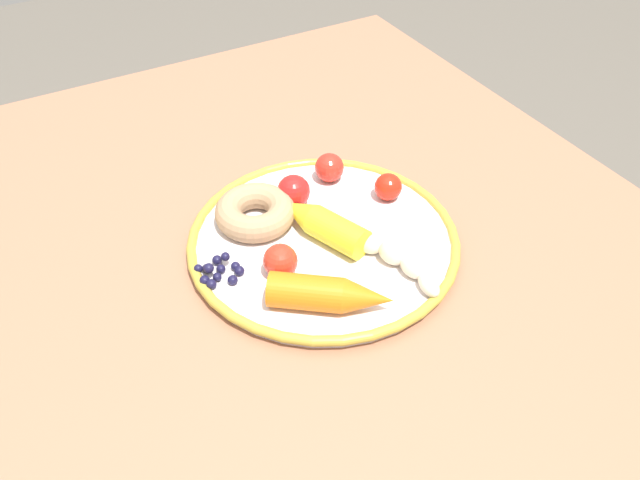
{
  "coord_description": "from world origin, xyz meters",
  "views": [
    {
      "loc": [
        -0.47,
        0.29,
        1.28
      ],
      "look_at": [
        0.05,
        0.0,
        0.75
      ],
      "focal_mm": 36.95,
      "sensor_mm": 36.0,
      "label": 1
    }
  ],
  "objects_px": {
    "plate": "(320,242)",
    "banana": "(391,256)",
    "tomato_mid": "(329,168)",
    "tomato_far": "(388,187)",
    "carrot_yellow": "(321,223)",
    "blueberry_pile": "(218,271)",
    "carrot_orange": "(331,295)",
    "donut": "(255,212)",
    "tomato_near": "(280,261)",
    "tomato_extra": "(296,190)",
    "dining_table": "(341,316)"
  },
  "relations": [
    {
      "from": "banana",
      "to": "tomato_far",
      "type": "distance_m",
      "value": 0.12
    },
    {
      "from": "blueberry_pile",
      "to": "tomato_far",
      "type": "distance_m",
      "value": 0.25
    },
    {
      "from": "plate",
      "to": "tomato_near",
      "type": "xyz_separation_m",
      "value": [
        -0.03,
        0.07,
        0.02
      ]
    },
    {
      "from": "plate",
      "to": "tomato_mid",
      "type": "xyz_separation_m",
      "value": [
        0.1,
        -0.07,
        0.02
      ]
    },
    {
      "from": "tomato_far",
      "to": "donut",
      "type": "bearing_deg",
      "value": 77.07
    },
    {
      "from": "tomato_mid",
      "to": "donut",
      "type": "bearing_deg",
      "value": 104.66
    },
    {
      "from": "dining_table",
      "to": "tomato_far",
      "type": "xyz_separation_m",
      "value": [
        0.07,
        -0.11,
        0.11
      ]
    },
    {
      "from": "carrot_yellow",
      "to": "tomato_far",
      "type": "bearing_deg",
      "value": -78.83
    },
    {
      "from": "donut",
      "to": "blueberry_pile",
      "type": "height_order",
      "value": "donut"
    },
    {
      "from": "tomato_extra",
      "to": "dining_table",
      "type": "bearing_deg",
      "value": 178.35
    },
    {
      "from": "tomato_near",
      "to": "tomato_far",
      "type": "height_order",
      "value": "tomato_near"
    },
    {
      "from": "plate",
      "to": "banana",
      "type": "relative_size",
      "value": 2.29
    },
    {
      "from": "banana",
      "to": "blueberry_pile",
      "type": "height_order",
      "value": "banana"
    },
    {
      "from": "tomato_mid",
      "to": "tomato_far",
      "type": "bearing_deg",
      "value": -147.35
    },
    {
      "from": "blueberry_pile",
      "to": "plate",
      "type": "bearing_deg",
      "value": -91.73
    },
    {
      "from": "carrot_orange",
      "to": "carrot_yellow",
      "type": "relative_size",
      "value": 1.01
    },
    {
      "from": "dining_table",
      "to": "banana",
      "type": "relative_size",
      "value": 8.19
    },
    {
      "from": "banana",
      "to": "tomato_near",
      "type": "bearing_deg",
      "value": 67.78
    },
    {
      "from": "tomato_far",
      "to": "tomato_extra",
      "type": "height_order",
      "value": "tomato_extra"
    },
    {
      "from": "tomato_mid",
      "to": "blueberry_pile",
      "type": "bearing_deg",
      "value": 115.61
    },
    {
      "from": "tomato_near",
      "to": "tomato_extra",
      "type": "bearing_deg",
      "value": -35.69
    },
    {
      "from": "banana",
      "to": "blueberry_pile",
      "type": "distance_m",
      "value": 0.2
    },
    {
      "from": "donut",
      "to": "tomato_far",
      "type": "distance_m",
      "value": 0.17
    },
    {
      "from": "carrot_orange",
      "to": "tomato_near",
      "type": "height_order",
      "value": "same"
    },
    {
      "from": "tomato_far",
      "to": "carrot_yellow",
      "type": "bearing_deg",
      "value": 101.17
    },
    {
      "from": "donut",
      "to": "banana",
      "type": "bearing_deg",
      "value": -144.12
    },
    {
      "from": "tomato_extra",
      "to": "plate",
      "type": "bearing_deg",
      "value": 173.8
    },
    {
      "from": "carrot_yellow",
      "to": "dining_table",
      "type": "bearing_deg",
      "value": 179.54
    },
    {
      "from": "plate",
      "to": "carrot_orange",
      "type": "xyz_separation_m",
      "value": [
        -0.1,
        0.04,
        0.02
      ]
    },
    {
      "from": "tomato_mid",
      "to": "tomato_extra",
      "type": "bearing_deg",
      "value": 110.66
    },
    {
      "from": "blueberry_pile",
      "to": "tomato_extra",
      "type": "bearing_deg",
      "value": -62.28
    },
    {
      "from": "plate",
      "to": "carrot_yellow",
      "type": "bearing_deg",
      "value": -37.91
    },
    {
      "from": "tomato_mid",
      "to": "dining_table",
      "type": "bearing_deg",
      "value": 155.65
    },
    {
      "from": "dining_table",
      "to": "banana",
      "type": "distance_m",
      "value": 0.12
    },
    {
      "from": "carrot_orange",
      "to": "tomato_extra",
      "type": "xyz_separation_m",
      "value": [
        0.18,
        -0.05,
        0.0
      ]
    },
    {
      "from": "carrot_yellow",
      "to": "tomato_near",
      "type": "bearing_deg",
      "value": 115.76
    },
    {
      "from": "donut",
      "to": "carrot_yellow",
      "type": "bearing_deg",
      "value": -136.05
    },
    {
      "from": "banana",
      "to": "tomato_far",
      "type": "bearing_deg",
      "value": -32.19
    },
    {
      "from": "carrot_yellow",
      "to": "tomato_mid",
      "type": "relative_size",
      "value": 3.35
    },
    {
      "from": "donut",
      "to": "carrot_orange",
      "type": "bearing_deg",
      "value": -176.53
    },
    {
      "from": "carrot_yellow",
      "to": "tomato_mid",
      "type": "distance_m",
      "value": 0.11
    },
    {
      "from": "plate",
      "to": "tomato_near",
      "type": "height_order",
      "value": "tomato_near"
    },
    {
      "from": "tomato_far",
      "to": "tomato_extra",
      "type": "xyz_separation_m",
      "value": [
        0.05,
        0.11,
        0.0
      ]
    },
    {
      "from": "carrot_yellow",
      "to": "tomato_mid",
      "type": "bearing_deg",
      "value": -34.98
    },
    {
      "from": "tomato_near",
      "to": "donut",
      "type": "bearing_deg",
      "value": -7.98
    },
    {
      "from": "carrot_yellow",
      "to": "tomato_near",
      "type": "xyz_separation_m",
      "value": [
        -0.03,
        0.07,
        0.0
      ]
    },
    {
      "from": "carrot_orange",
      "to": "blueberry_pile",
      "type": "height_order",
      "value": "carrot_orange"
    },
    {
      "from": "plate",
      "to": "carrot_yellow",
      "type": "xyz_separation_m",
      "value": [
        0.01,
        -0.01,
        0.02
      ]
    },
    {
      "from": "carrot_yellow",
      "to": "blueberry_pile",
      "type": "height_order",
      "value": "carrot_yellow"
    },
    {
      "from": "plate",
      "to": "blueberry_pile",
      "type": "distance_m",
      "value": 0.13
    }
  ]
}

